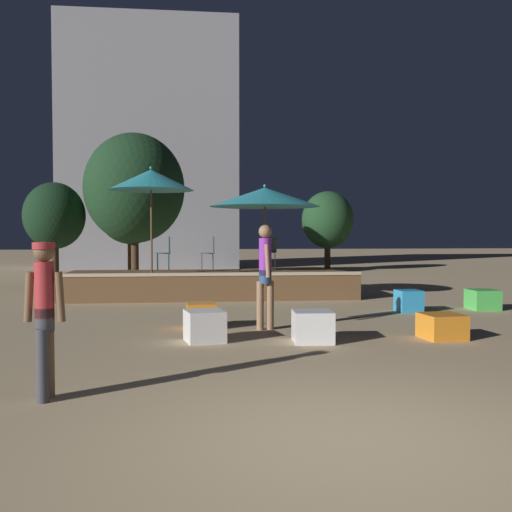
{
  "coord_description": "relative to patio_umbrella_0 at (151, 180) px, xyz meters",
  "views": [
    {
      "loc": [
        -1.25,
        -4.51,
        1.69
      ],
      "look_at": [
        0.0,
        7.18,
        1.24
      ],
      "focal_mm": 40.0,
      "sensor_mm": 36.0,
      "label": 1
    }
  ],
  "objects": [
    {
      "name": "cube_seat_0",
      "position": [
        1.2,
        -4.26,
        -2.82
      ],
      "size": [
        0.54,
        0.54,
        0.45
      ],
      "rotation": [
        0.0,
        0.0,
        0.05
      ],
      "color": "orange",
      "rests_on": "ground"
    },
    {
      "name": "background_tree_1",
      "position": [
        7.19,
        11.4,
        -0.69
      ],
      "size": [
        2.39,
        2.39,
        3.68
      ],
      "color": "#3D2B1C",
      "rests_on": "ground"
    },
    {
      "name": "ground_plane",
      "position": [
        2.34,
        -9.99,
        -3.05
      ],
      "size": [
        120.0,
        120.0,
        0.0
      ],
      "primitive_type": "plane",
      "color": "tan"
    },
    {
      "name": "cube_seat_4",
      "position": [
        5.07,
        -5.71,
        -2.85
      ],
      "size": [
        0.68,
        0.68,
        0.4
      ],
      "rotation": [
        0.0,
        0.0,
        0.1
      ],
      "color": "orange",
      "rests_on": "ground"
    },
    {
      "name": "person_1",
      "position": [
        2.32,
        -4.52,
        -2.01
      ],
      "size": [
        0.31,
        0.52,
        1.86
      ],
      "rotation": [
        0.0,
        0.0,
        3.23
      ],
      "color": "#997051",
      "rests_on": "ground"
    },
    {
      "name": "background_tree_2",
      "position": [
        -1.13,
        6.88,
        0.33
      ],
      "size": [
        3.67,
        3.67,
        5.4
      ],
      "color": "#3D2B1C",
      "rests_on": "ground"
    },
    {
      "name": "bistro_chair_0",
      "position": [
        1.5,
        0.76,
        -1.77
      ],
      "size": [
        0.4,
        0.4,
        0.9
      ],
      "rotation": [
        0.0,
        0.0,
        4.73
      ],
      "color": "#47474C",
      "rests_on": "wooden_deck"
    },
    {
      "name": "cube_seat_3",
      "position": [
        2.92,
        -5.76,
        -2.8
      ],
      "size": [
        0.64,
        0.64,
        0.49
      ],
      "rotation": [
        0.0,
        0.0,
        -0.06
      ],
      "color": "white",
      "rests_on": "ground"
    },
    {
      "name": "cube_seat_5",
      "position": [
        5.73,
        -2.54,
        -2.81
      ],
      "size": [
        0.52,
        0.52,
        0.47
      ],
      "rotation": [
        0.0,
        0.0,
        0.04
      ],
      "color": "#2D9EDB",
      "rests_on": "ground"
    },
    {
      "name": "wooden_deck",
      "position": [
        1.46,
        1.02,
        -2.72
      ],
      "size": [
        7.71,
        2.71,
        0.73
      ],
      "color": "brown",
      "rests_on": "ground"
    },
    {
      "name": "bistro_chair_2",
      "position": [
        3.18,
        1.36,
        -1.77
      ],
      "size": [
        0.47,
        0.47,
        0.9
      ],
      "rotation": [
        0.0,
        0.0,
        5.25
      ],
      "color": "#47474C",
      "rests_on": "wooden_deck"
    },
    {
      "name": "patio_umbrella_1",
      "position": [
        2.87,
        0.02,
        -0.41
      ],
      "size": [
        2.84,
        2.84,
        2.97
      ],
      "color": "brown",
      "rests_on": "ground"
    },
    {
      "name": "background_tree_0",
      "position": [
        -4.06,
        7.13,
        -0.69
      ],
      "size": [
        2.23,
        2.23,
        3.6
      ],
      "color": "#3D2B1C",
      "rests_on": "ground"
    },
    {
      "name": "bistro_chair_1",
      "position": [
        0.32,
        0.95,
        -1.77
      ],
      "size": [
        0.4,
        0.4,
        0.9
      ],
      "rotation": [
        0.0,
        0.0,
        4.73
      ],
      "color": "#1E4C47",
      "rests_on": "wooden_deck"
    },
    {
      "name": "frisbee_disc",
      "position": [
        1.42,
        -5.39,
        -3.03
      ],
      "size": [
        0.24,
        0.24,
        0.03
      ],
      "color": "white",
      "rests_on": "ground"
    },
    {
      "name": "distant_building",
      "position": [
        -1.13,
        14.9,
        3.06
      ],
      "size": [
        8.68,
        3.92,
        12.21
      ],
      "color": "gray",
      "rests_on": "ground"
    },
    {
      "name": "patio_umbrella_0",
      "position": [
        0.0,
        0.0,
        0.0
      ],
      "size": [
        2.13,
        2.13,
        3.39
      ],
      "color": "brown",
      "rests_on": "ground"
    },
    {
      "name": "cube_seat_1",
      "position": [
        1.24,
        -5.55,
        -2.8
      ],
      "size": [
        0.69,
        0.69,
        0.49
      ],
      "rotation": [
        0.0,
        0.0,
        0.21
      ],
      "color": "white",
      "rests_on": "ground"
    },
    {
      "name": "person_2",
      "position": [
        -0.43,
        -8.56,
        -2.16
      ],
      "size": [
        0.43,
        0.29,
        1.62
      ],
      "rotation": [
        0.0,
        0.0,
        1.48
      ],
      "color": "#3F3F47",
      "rests_on": "ground"
    },
    {
      "name": "background_tree_3",
      "position": [
        -1.42,
        8.3,
        -0.22
      ],
      "size": [
        2.81,
        2.81,
        4.38
      ],
      "color": "#3D2B1C",
      "rests_on": "ground"
    },
    {
      "name": "cube_seat_2",
      "position": [
        7.52,
        -2.36,
        -2.83
      ],
      "size": [
        0.61,
        0.61,
        0.45
      ],
      "rotation": [
        0.0,
        0.0,
        0.02
      ],
      "color": "#4CC651",
      "rests_on": "ground"
    }
  ]
}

